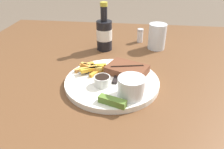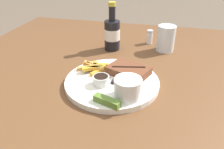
{
  "view_description": "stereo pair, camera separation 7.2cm",
  "coord_description": "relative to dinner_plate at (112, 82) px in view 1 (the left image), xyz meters",
  "views": [
    {
      "loc": [
        0.07,
        -0.62,
        1.18
      ],
      "look_at": [
        0.0,
        0.0,
        0.82
      ],
      "focal_mm": 35.0,
      "sensor_mm": 36.0,
      "label": 1
    },
    {
      "loc": [
        0.14,
        -0.6,
        1.18
      ],
      "look_at": [
        0.0,
        0.0,
        0.82
      ],
      "focal_mm": 35.0,
      "sensor_mm": 36.0,
      "label": 2
    }
  ],
  "objects": [
    {
      "name": "dining_table",
      "position": [
        0.0,
        0.0,
        -0.08
      ],
      "size": [
        1.35,
        1.38,
        0.78
      ],
      "color": "brown",
      "rests_on": "ground_plane"
    },
    {
      "name": "drinking_glass",
      "position": [
        0.16,
        0.33,
        0.05
      ],
      "size": [
        0.08,
        0.08,
        0.11
      ],
      "color": "silver",
      "rests_on": "dining_table"
    },
    {
      "name": "coleslaw_cup",
      "position": [
        0.07,
        -0.08,
        0.04
      ],
      "size": [
        0.08,
        0.08,
        0.06
      ],
      "color": "white",
      "rests_on": "dinner_plate"
    },
    {
      "name": "steak_portion",
      "position": [
        0.05,
        0.05,
        0.02
      ],
      "size": [
        0.16,
        0.14,
        0.03
      ],
      "color": "brown",
      "rests_on": "dinner_plate"
    },
    {
      "name": "fries_pile",
      "position": [
        -0.07,
        0.05,
        0.02
      ],
      "size": [
        0.15,
        0.1,
        0.02
      ],
      "color": "#D78F46",
      "rests_on": "dinner_plate"
    },
    {
      "name": "dipping_sauce_cup",
      "position": [
        -0.03,
        -0.04,
        0.03
      ],
      "size": [
        0.05,
        0.05,
        0.03
      ],
      "color": "silver",
      "rests_on": "dinner_plate"
    },
    {
      "name": "knife_utensil",
      "position": [
        0.02,
        0.04,
        0.01
      ],
      "size": [
        0.04,
        0.17,
        0.01
      ],
      "rotation": [
        0.0,
        0.0,
        1.44
      ],
      "color": "#B7B7BC",
      "rests_on": "dinner_plate"
    },
    {
      "name": "dinner_plate",
      "position": [
        0.0,
        0.0,
        0.0
      ],
      "size": [
        0.31,
        0.31,
        0.02
      ],
      "color": "white",
      "rests_on": "dining_table"
    },
    {
      "name": "beer_bottle",
      "position": [
        -0.07,
        0.29,
        0.07
      ],
      "size": [
        0.07,
        0.07,
        0.21
      ],
      "color": "black",
      "rests_on": "dining_table"
    },
    {
      "name": "salt_shaker",
      "position": [
        0.09,
        0.4,
        0.02
      ],
      "size": [
        0.03,
        0.03,
        0.07
      ],
      "color": "white",
      "rests_on": "dining_table"
    },
    {
      "name": "pickle_spear",
      "position": [
        0.02,
        -0.13,
        0.02
      ],
      "size": [
        0.08,
        0.05,
        0.02
      ],
      "color": "#567A2D",
      "rests_on": "dinner_plate"
    },
    {
      "name": "fork_utensil",
      "position": [
        -0.08,
        0.02,
        0.01
      ],
      "size": [
        0.13,
        0.05,
        0.0
      ],
      "rotation": [
        0.0,
        0.0,
        6.0
      ],
      "color": "#B7B7BC",
      "rests_on": "dinner_plate"
    }
  ]
}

